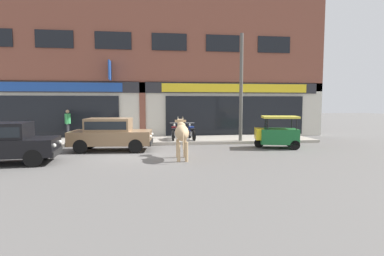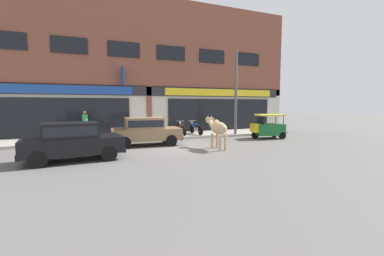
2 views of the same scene
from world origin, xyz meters
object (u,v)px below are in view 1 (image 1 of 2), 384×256
at_px(car_0, 111,133).
at_px(motorcycle_0, 174,132).
at_px(auto_rickshaw, 277,134).
at_px(car_1, 1,141).
at_px(utility_pole, 241,88).
at_px(cow, 182,133).
at_px(pedestrian, 68,121).
at_px(motorcycle_1, 192,132).

height_order(car_0, motorcycle_0, car_0).
bearing_deg(auto_rickshaw, car_1, -167.78).
distance_m(motorcycle_0, utility_pole, 4.32).
bearing_deg(cow, pedestrian, 132.53).
bearing_deg(auto_rickshaw, motorcycle_0, 149.37).
bearing_deg(auto_rickshaw, utility_pole, 124.58).
bearing_deg(utility_pole, pedestrian, 165.55).
xyz_separation_m(motorcycle_0, utility_pole, (3.46, -0.99, 2.39)).
height_order(auto_rickshaw, pedestrian, pedestrian).
relative_size(motorcycle_0, utility_pole, 0.33).
xyz_separation_m(auto_rickshaw, utility_pole, (-1.24, 1.79, 2.26)).
height_order(motorcycle_1, pedestrian, pedestrian).
bearing_deg(cow, motorcycle_1, 78.33).
height_order(cow, auto_rickshaw, cow).
relative_size(car_1, utility_pole, 0.67).
height_order(cow, motorcycle_1, cow).
xyz_separation_m(car_1, motorcycle_0, (6.34, 5.17, -0.28)).
bearing_deg(motorcycle_0, car_0, -139.21).
bearing_deg(pedestrian, car_0, -54.07).
bearing_deg(pedestrian, car_1, -93.77).
distance_m(motorcycle_1, pedestrian, 7.07).
bearing_deg(utility_pole, auto_rickshaw, -55.42).
relative_size(auto_rickshaw, motorcycle_0, 1.18).
bearing_deg(pedestrian, auto_rickshaw, -21.64).
bearing_deg(motorcycle_1, utility_pole, -21.05).
bearing_deg(car_1, cow, 1.80).
distance_m(car_1, utility_pole, 10.86).
relative_size(cow, car_0, 0.58).
height_order(motorcycle_0, utility_pole, utility_pole).
bearing_deg(pedestrian, motorcycle_0, -13.57).
xyz_separation_m(motorcycle_0, motorcycle_1, (0.99, -0.03, 0.00)).
xyz_separation_m(cow, motorcycle_1, (1.02, 4.94, -0.47)).
relative_size(cow, car_1, 0.58).
height_order(cow, utility_pole, utility_pole).
distance_m(car_1, motorcycle_1, 8.95).
bearing_deg(auto_rickshaw, motorcycle_1, 143.50).
height_order(auto_rickshaw, utility_pole, utility_pole).
bearing_deg(cow, motorcycle_0, 89.61).
xyz_separation_m(car_0, utility_pole, (6.46, 1.60, 2.11)).
height_order(motorcycle_1, utility_pole, utility_pole).
xyz_separation_m(auto_rickshaw, motorcycle_1, (-3.71, 2.75, -0.13)).
bearing_deg(auto_rickshaw, car_0, 178.54).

